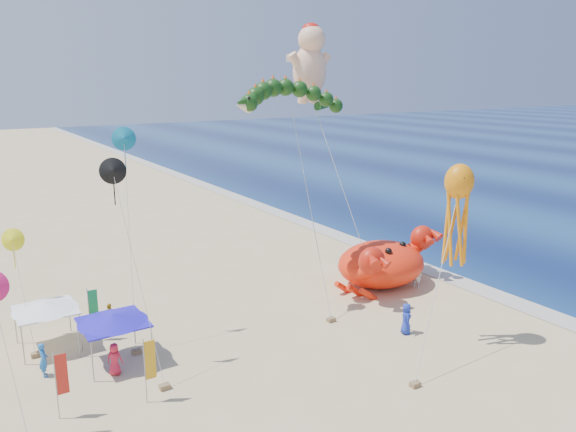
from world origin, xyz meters
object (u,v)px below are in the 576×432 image
object	(u,v)px
octopus_kite	(457,207)
canopy_white	(45,306)
canopy_blue	(113,319)
cherub_kite	(310,61)
crab_inflatable	(383,262)
dragon_kite	(290,101)

from	to	relation	value
octopus_kite	canopy_white	xyz separation A→B (m)	(-19.48, 11.41, -5.44)
canopy_blue	cherub_kite	bearing A→B (deg)	20.60
canopy_white	octopus_kite	bearing A→B (deg)	-30.37
crab_inflatable	cherub_kite	xyz separation A→B (m)	(-2.88, 5.25, 14.09)
dragon_kite	octopus_kite	size ratio (longest dim) A/B	1.40
cherub_kite	octopus_kite	world-z (taller)	cherub_kite
dragon_kite	canopy_blue	xyz separation A→B (m)	(-13.25, -3.60, -10.77)
dragon_kite	canopy_white	xyz separation A→B (m)	(-15.96, 0.03, -10.77)
crab_inflatable	canopy_white	world-z (taller)	crab_inflatable
canopy_blue	crab_inflatable	bearing A→B (deg)	2.99
crab_inflatable	canopy_blue	bearing A→B (deg)	-177.01
crab_inflatable	dragon_kite	xyz separation A→B (m)	(-6.32, 2.58, 11.46)
crab_inflatable	cherub_kite	world-z (taller)	cherub_kite
octopus_kite	canopy_white	world-z (taller)	octopus_kite
crab_inflatable	dragon_kite	bearing A→B (deg)	157.80
cherub_kite	octopus_kite	distance (m)	16.15
octopus_kite	canopy_white	distance (m)	23.22
dragon_kite	octopus_kite	xyz separation A→B (m)	(3.52, -11.38, -5.33)
octopus_kite	canopy_blue	bearing A→B (deg)	155.12
dragon_kite	crab_inflatable	bearing A→B (deg)	-22.20
crab_inflatable	dragon_kite	world-z (taller)	dragon_kite
dragon_kite	canopy_blue	size ratio (longest dim) A/B	3.97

